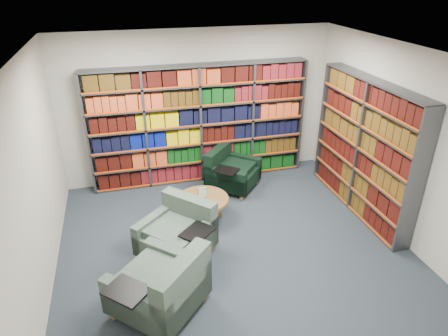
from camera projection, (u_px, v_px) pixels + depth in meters
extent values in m
cube|color=black|center=(235.00, 249.00, 5.88)|extent=(5.00, 5.00, 0.01)
cube|color=white|center=(237.00, 55.00, 4.61)|extent=(5.00, 5.00, 0.01)
cube|color=#B5B0A4|center=(197.00, 107.00, 7.41)|extent=(5.00, 0.01, 2.80)
cube|color=#B5B0A4|center=(328.00, 302.00, 3.08)|extent=(5.00, 0.01, 2.80)
cube|color=#B5B0A4|center=(31.00, 189.00, 4.67)|extent=(0.01, 5.00, 2.80)
cube|color=#B5B0A4|center=(400.00, 145.00, 5.82)|extent=(0.01, 5.00, 2.80)
cube|color=#47494F|center=(200.00, 125.00, 7.40)|extent=(4.00, 0.28, 2.20)
cube|color=silver|center=(198.00, 122.00, 7.51)|extent=(4.00, 0.02, 2.20)
cube|color=#D84C0A|center=(201.00, 127.00, 7.29)|extent=(4.00, 0.01, 2.20)
cube|color=black|center=(201.00, 169.00, 7.81)|extent=(3.88, 0.21, 0.29)
cube|color=black|center=(201.00, 152.00, 7.65)|extent=(3.88, 0.21, 0.29)
cube|color=black|center=(200.00, 134.00, 7.48)|extent=(3.88, 0.21, 0.29)
cube|color=black|center=(199.00, 116.00, 7.32)|extent=(3.88, 0.21, 0.29)
cube|color=#C3431E|center=(199.00, 96.00, 7.15)|extent=(3.88, 0.21, 0.29)
cube|color=#432C0B|center=(198.00, 76.00, 6.99)|extent=(3.88, 0.21, 0.29)
cube|color=#47494F|center=(364.00, 148.00, 6.44)|extent=(0.28, 2.50, 2.20)
cube|color=silver|center=(371.00, 148.00, 6.47)|extent=(0.02, 2.50, 2.20)
cube|color=#D84C0A|center=(357.00, 149.00, 6.41)|extent=(0.02, 2.50, 2.20)
cube|color=black|center=(355.00, 197.00, 6.85)|extent=(0.21, 2.38, 0.29)
cube|color=black|center=(359.00, 179.00, 6.69)|extent=(0.21, 2.38, 0.29)
cube|color=black|center=(362.00, 159.00, 6.52)|extent=(0.21, 2.38, 0.29)
cube|color=#432C0B|center=(366.00, 138.00, 6.36)|extent=(0.21, 2.38, 0.29)
cube|color=black|center=(369.00, 116.00, 6.19)|extent=(0.21, 2.38, 0.29)
cube|color=#432C0B|center=(373.00, 93.00, 6.03)|extent=(0.21, 2.38, 0.29)
cube|color=#05263F|center=(176.00, 240.00, 5.66)|extent=(1.23, 1.23, 0.31)
cube|color=#05263F|center=(190.00, 217.00, 5.83)|extent=(0.73, 0.77, 0.70)
cube|color=#05263F|center=(156.00, 227.00, 5.80)|extent=(0.73, 0.69, 0.46)
cube|color=#05263F|center=(197.00, 244.00, 5.45)|extent=(0.73, 0.69, 0.46)
cube|color=black|center=(197.00, 232.00, 5.28)|extent=(0.54, 0.53, 0.02)
cube|color=#9A5837|center=(141.00, 256.00, 5.66)|extent=(0.10, 0.10, 0.10)
cube|color=#9A5837|center=(181.00, 275.00, 5.31)|extent=(0.10, 0.10, 0.10)
cube|color=#9A5837|center=(173.00, 231.00, 6.20)|extent=(0.10, 0.10, 0.10)
cube|color=#9A5837|center=(211.00, 247.00, 5.86)|extent=(0.10, 0.10, 0.10)
cube|color=black|center=(233.00, 176.00, 7.44)|extent=(1.15, 1.15, 0.29)
cube|color=black|center=(218.00, 164.00, 7.48)|extent=(0.67, 0.73, 0.65)
cube|color=black|center=(225.00, 180.00, 7.13)|extent=(0.69, 0.63, 0.43)
cube|color=black|center=(241.00, 165.00, 7.68)|extent=(0.69, 0.63, 0.43)
cube|color=black|center=(226.00, 170.00, 6.97)|extent=(0.50, 0.49, 0.02)
cube|color=#9A5837|center=(242.00, 197.00, 7.12)|extent=(0.09, 0.09, 0.09)
cube|color=#9A5837|center=(256.00, 181.00, 7.66)|extent=(0.09, 0.09, 0.09)
cube|color=#9A5837|center=(209.00, 189.00, 7.39)|extent=(0.09, 0.09, 0.09)
cube|color=#9A5837|center=(225.00, 174.00, 7.92)|extent=(0.09, 0.09, 0.09)
cube|color=#05263F|center=(158.00, 291.00, 4.75)|extent=(1.32, 1.32, 0.33)
cube|color=#05263F|center=(183.00, 288.00, 4.50)|extent=(0.80, 0.81, 0.75)
cube|color=#05263F|center=(177.00, 266.00, 5.02)|extent=(0.77, 0.75, 0.50)
cube|color=#05263F|center=(136.00, 308.00, 4.41)|extent=(0.77, 0.75, 0.50)
cube|color=black|center=(127.00, 291.00, 4.27)|extent=(0.57, 0.57, 0.03)
cube|color=#9A5837|center=(154.00, 275.00, 5.31)|extent=(0.10, 0.10, 0.10)
cube|color=#9A5837|center=(114.00, 314.00, 4.72)|extent=(0.10, 0.10, 0.10)
cube|color=#9A5837|center=(203.00, 295.00, 4.98)|extent=(0.10, 0.10, 0.10)
cylinder|color=brown|center=(203.00, 199.00, 6.42)|extent=(0.84, 0.84, 0.05)
cylinder|color=brown|center=(203.00, 209.00, 6.51)|extent=(0.11, 0.11, 0.34)
cube|color=brown|center=(203.00, 217.00, 6.57)|extent=(0.61, 0.07, 0.06)
cube|color=brown|center=(203.00, 217.00, 6.57)|extent=(0.07, 0.61, 0.06)
cube|color=black|center=(203.00, 198.00, 6.41)|extent=(0.09, 0.05, 0.01)
cube|color=white|center=(202.00, 193.00, 6.37)|extent=(0.13, 0.01, 0.19)
cube|color=#145926|center=(202.00, 192.00, 6.37)|extent=(0.14, 0.00, 0.20)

